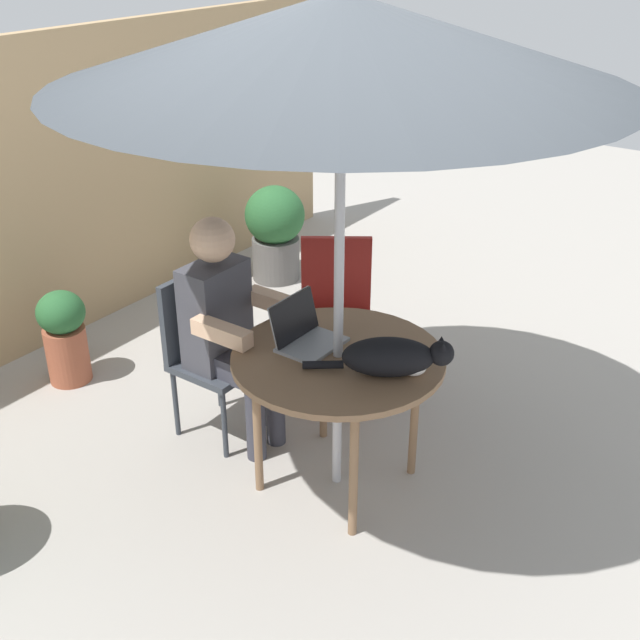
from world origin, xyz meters
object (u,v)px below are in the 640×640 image
object	(u,v)px
chair_empty	(336,303)
potted_plant_by_chair	(64,334)
patio_table	(338,367)
chair_occupied	(206,343)
patio_umbrella	(342,39)
laptop	(303,331)
person_seated	(227,322)
cat	(394,357)
potted_plant_near_fence	(275,229)

from	to	relation	value
chair_empty	potted_plant_by_chair	distance (m)	1.59
patio_table	chair_occupied	bearing A→B (deg)	90.00
patio_umbrella	chair_empty	bearing A→B (deg)	34.69
patio_table	potted_plant_by_chair	bearing A→B (deg)	94.27
patio_umbrella	laptop	distance (m)	1.31
chair_empty	chair_occupied	bearing A→B (deg)	159.68
person_seated	laptop	xyz separation A→B (m)	(0.00, -0.47, 0.09)
potted_plant_by_chair	cat	bearing A→B (deg)	-86.16
chair_empty	laptop	size ratio (longest dim) A/B	2.87
chair_empty	person_seated	world-z (taller)	person_seated
laptop	cat	size ratio (longest dim) A/B	0.53
potted_plant_by_chair	patio_table	bearing A→B (deg)	-85.73
patio_umbrella	cat	size ratio (longest dim) A/B	3.95
patio_umbrella	person_seated	size ratio (longest dim) A/B	1.88
patio_umbrella	potted_plant_near_fence	xyz separation A→B (m)	(1.73, 1.74, -1.68)
patio_table	patio_umbrella	size ratio (longest dim) A/B	0.43
cat	potted_plant_by_chair	distance (m)	2.17
patio_umbrella	potted_plant_near_fence	distance (m)	2.97
patio_umbrella	cat	xyz separation A→B (m)	(0.01, -0.29, -1.28)
chair_empty	cat	size ratio (longest dim) A/B	1.52
chair_empty	potted_plant_by_chair	size ratio (longest dim) A/B	1.52
chair_empty	person_seated	bearing A→B (deg)	170.43
cat	potted_plant_near_fence	world-z (taller)	cat
potted_plant_near_fence	patio_table	bearing A→B (deg)	-134.96
laptop	potted_plant_by_chair	distance (m)	1.70
person_seated	laptop	distance (m)	0.48
chair_occupied	potted_plant_by_chair	xyz separation A→B (m)	(-0.14, 1.00, -0.20)
patio_table	chair_empty	distance (m)	0.96
patio_table	potted_plant_by_chair	distance (m)	1.86
patio_umbrella	chair_occupied	world-z (taller)	patio_umbrella
patio_umbrella	person_seated	xyz separation A→B (m)	(0.00, 0.67, -1.39)
laptop	chair_occupied	bearing A→B (deg)	90.44
person_seated	cat	bearing A→B (deg)	-89.69
patio_table	potted_plant_near_fence	xyz separation A→B (m)	(1.73, 1.74, -0.25)
patio_umbrella	person_seated	distance (m)	1.54
patio_table	person_seated	bearing A→B (deg)	90.00
laptop	cat	xyz separation A→B (m)	(0.00, -0.49, 0.02)
patio_table	chair_occupied	distance (m)	0.84
laptop	cat	distance (m)	0.49
cat	potted_plant_by_chair	bearing A→B (deg)	93.84
patio_umbrella	potted_plant_by_chair	distance (m)	2.54
patio_umbrella	patio_table	bearing A→B (deg)	0.00
patio_umbrella	laptop	world-z (taller)	patio_umbrella
patio_table	cat	world-z (taller)	cat
cat	potted_plant_by_chair	world-z (taller)	cat
chair_occupied	potted_plant_near_fence	size ratio (longest dim) A/B	1.21
potted_plant_by_chair	laptop	bearing A→B (deg)	-85.04
patio_table	patio_umbrella	distance (m)	1.42
chair_empty	laptop	xyz separation A→B (m)	(-0.77, -0.34, 0.26)
laptop	person_seated	bearing A→B (deg)	90.59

